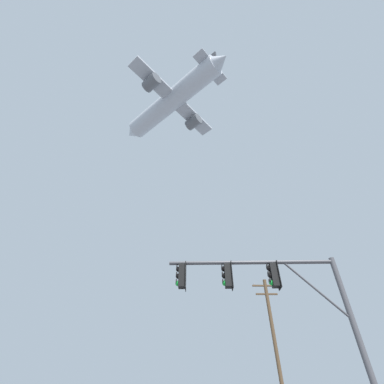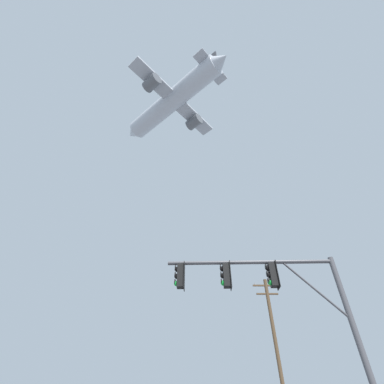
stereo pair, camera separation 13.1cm
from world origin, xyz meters
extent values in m
cylinder|color=#4C4C51|center=(6.03, 6.26, 3.22)|extent=(0.20, 0.20, 6.44)
cylinder|color=#4C4C51|center=(2.83, 6.38, 6.29)|extent=(6.41, 0.39, 0.15)
cylinder|color=#4C4C51|center=(5.07, 6.30, 5.24)|extent=(1.98, 0.15, 2.16)
cube|color=black|center=(0.14, 6.48, 5.77)|extent=(0.27, 0.33, 0.90)
cylinder|color=black|center=(0.14, 6.48, 6.28)|extent=(0.05, 0.05, 0.12)
cube|color=black|center=(0.28, 6.48, 5.77)|extent=(0.04, 0.46, 1.04)
sphere|color=black|center=(-0.01, 6.49, 6.04)|extent=(0.20, 0.20, 0.20)
cylinder|color=black|center=(-0.07, 6.49, 6.10)|extent=(0.05, 0.21, 0.21)
sphere|color=black|center=(-0.01, 6.49, 5.76)|extent=(0.20, 0.20, 0.20)
cylinder|color=black|center=(-0.07, 6.49, 5.82)|extent=(0.05, 0.21, 0.21)
sphere|color=green|center=(-0.01, 6.49, 5.48)|extent=(0.20, 0.20, 0.20)
cylinder|color=black|center=(-0.07, 6.49, 5.54)|extent=(0.05, 0.21, 0.21)
cube|color=black|center=(1.90, 6.42, 5.77)|extent=(0.27, 0.33, 0.90)
cylinder|color=black|center=(1.90, 6.42, 6.28)|extent=(0.05, 0.05, 0.12)
cube|color=black|center=(2.04, 6.41, 5.77)|extent=(0.04, 0.46, 1.04)
sphere|color=black|center=(1.75, 6.42, 6.04)|extent=(0.20, 0.20, 0.20)
cylinder|color=black|center=(1.69, 6.43, 6.10)|extent=(0.05, 0.21, 0.21)
sphere|color=black|center=(1.75, 6.42, 5.76)|extent=(0.20, 0.20, 0.20)
cylinder|color=black|center=(1.69, 6.43, 5.82)|extent=(0.05, 0.21, 0.21)
sphere|color=green|center=(1.75, 6.42, 5.48)|extent=(0.20, 0.20, 0.20)
cylinder|color=black|center=(1.69, 6.43, 5.54)|extent=(0.05, 0.21, 0.21)
cube|color=black|center=(3.66, 6.35, 5.77)|extent=(0.27, 0.33, 0.90)
cylinder|color=black|center=(3.66, 6.35, 6.28)|extent=(0.05, 0.05, 0.12)
cube|color=black|center=(3.80, 6.35, 5.77)|extent=(0.04, 0.46, 1.04)
sphere|color=black|center=(3.52, 6.36, 6.04)|extent=(0.20, 0.20, 0.20)
cylinder|color=black|center=(3.45, 6.36, 6.10)|extent=(0.05, 0.21, 0.21)
sphere|color=black|center=(3.52, 6.36, 5.76)|extent=(0.20, 0.20, 0.20)
cylinder|color=black|center=(3.45, 6.36, 5.82)|extent=(0.05, 0.21, 0.21)
sphere|color=green|center=(3.52, 6.36, 5.48)|extent=(0.20, 0.20, 0.20)
cylinder|color=black|center=(3.45, 6.36, 5.54)|extent=(0.05, 0.21, 0.21)
cylinder|color=brown|center=(6.93, 19.19, 5.25)|extent=(0.28, 0.28, 10.50)
cube|color=brown|center=(6.93, 19.19, 10.00)|extent=(2.20, 0.12, 0.12)
cube|color=brown|center=(6.93, 19.19, 9.30)|extent=(1.80, 0.12, 0.12)
cylinder|color=gray|center=(6.03, 19.19, 10.12)|extent=(0.10, 0.10, 0.18)
cylinder|color=gray|center=(7.83, 19.19, 10.12)|extent=(0.10, 0.10, 0.18)
cylinder|color=#B7BCC6|center=(-2.90, 25.40, 46.94)|extent=(17.65, 16.53, 3.65)
cone|color=#B7BCC6|center=(-11.34, 33.08, 46.94)|extent=(4.19, 4.26, 3.47)
cone|color=#B7BCC6|center=(5.45, 17.79, 46.94)|extent=(3.78, 3.83, 3.10)
cube|color=#A8ADB7|center=(-2.48, 25.01, 46.40)|extent=(14.92, 16.04, 0.41)
cylinder|color=#595B60|center=(-6.14, 21.00, 45.30)|extent=(3.41, 3.36, 2.05)
cylinder|color=#595B60|center=(1.18, 29.03, 45.30)|extent=(3.41, 3.36, 2.05)
cube|color=#333338|center=(3.68, 19.40, 49.00)|extent=(2.55, 2.35, 4.34)
cube|color=#A8ADB7|center=(3.85, 19.25, 47.29)|extent=(6.13, 6.45, 0.23)
camera|label=1|loc=(0.36, -3.74, 1.72)|focal=25.61mm
camera|label=2|loc=(0.49, -3.74, 1.72)|focal=25.61mm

